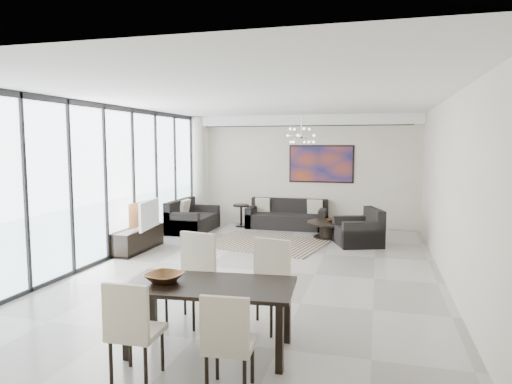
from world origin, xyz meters
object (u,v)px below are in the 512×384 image
(sofa_main, at_px, (287,218))
(television, at_px, (144,215))
(coffee_table, at_px, (330,229))
(dining_table, at_px, (210,292))
(tv_console, at_px, (138,239))

(sofa_main, bearing_deg, television, -124.94)
(coffee_table, relative_size, sofa_main, 0.52)
(coffee_table, height_order, dining_table, dining_table)
(tv_console, distance_m, television, 0.54)
(coffee_table, height_order, sofa_main, sofa_main)
(sofa_main, bearing_deg, dining_table, -85.28)
(sofa_main, xyz_separation_m, dining_table, (0.59, -7.17, 0.39))
(coffee_table, bearing_deg, tv_console, -147.63)
(sofa_main, relative_size, dining_table, 1.13)
(coffee_table, relative_size, television, 1.07)
(coffee_table, bearing_deg, sofa_main, 140.72)
(television, bearing_deg, dining_table, -150.84)
(tv_console, relative_size, television, 1.49)
(television, bearing_deg, coffee_table, -63.93)
(sofa_main, distance_m, dining_table, 7.20)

